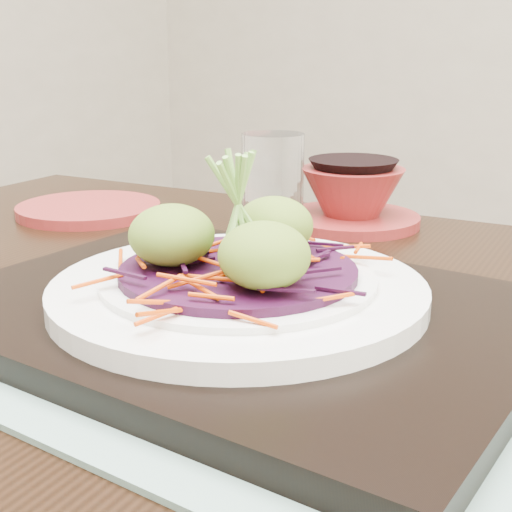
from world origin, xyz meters
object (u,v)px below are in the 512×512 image
Objects in this scene: serving_tray at (239,313)px; white_plate at (238,289)px; terracotta_bowl_set at (352,199)px; terracotta_side_plate at (89,209)px; dining_table at (280,445)px; water_glass at (273,178)px.

white_plate reaches higher than serving_tray.
terracotta_side_plate is at bearing -151.43° from terracotta_bowl_set.
water_glass is (-0.19, 0.25, 0.15)m from dining_table.
serving_tray is 0.33m from water_glass.
white_plate reaches higher than terracotta_side_plate.
terracotta_side_plate is at bearing 151.66° from serving_tray.
terracotta_bowl_set reaches higher than terracotta_side_plate.
serving_tray is (-0.02, -0.02, 0.11)m from dining_table.
terracotta_bowl_set reaches higher than white_plate.
serving_tray is 0.33m from terracotta_bowl_set.
terracotta_bowl_set is at bearing 102.02° from dining_table.
serving_tray reaches higher than dining_table.
terracotta_side_plate is 1.69× the size of water_glass.
serving_tray is at bearing -24.47° from terracotta_side_plate.
terracotta_bowl_set reaches higher than dining_table.
serving_tray is 2.39× the size of terracotta_side_plate.
white_plate is 1.55× the size of terracotta_side_plate.
terracotta_bowl_set is (0.27, 0.15, 0.02)m from terracotta_side_plate.
serving_tray is 4.03× the size of water_glass.
dining_table is 3.18× the size of serving_tray.
terracotta_bowl_set is (0.08, 0.04, -0.02)m from water_glass.
white_plate is at bearing 52.44° from serving_tray.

